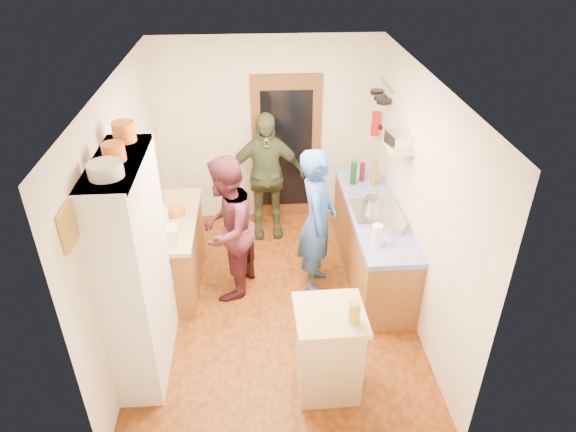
{
  "coord_description": "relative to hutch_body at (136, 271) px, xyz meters",
  "views": [
    {
      "loc": [
        -0.17,
        -4.62,
        3.92
      ],
      "look_at": [
        0.15,
        0.15,
        1.06
      ],
      "focal_mm": 32.0,
      "sensor_mm": 36.0,
      "label": 1
    }
  ],
  "objects": [
    {
      "name": "person_left",
      "position": [
        0.81,
        1.07,
        -0.24
      ],
      "size": [
        0.88,
        1.0,
        1.72
      ],
      "primitive_type": "imported",
      "rotation": [
        0.0,
        0.0,
        -1.89
      ],
      "color": "#491C27",
      "rests_on": "ground"
    },
    {
      "name": "wall_left",
      "position": [
        -0.21,
        0.8,
        0.2
      ],
      "size": [
        0.02,
        4.0,
        2.6
      ],
      "primitive_type": "cube",
      "color": "silver",
      "rests_on": "ground"
    },
    {
      "name": "orange_pot_a",
      "position": [
        0.0,
        0.01,
        1.17
      ],
      "size": [
        0.18,
        0.18,
        0.14
      ],
      "primitive_type": "cylinder",
      "color": "orange",
      "rests_on": "hutch_top_shelf"
    },
    {
      "name": "hutch_body",
      "position": [
        0.0,
        0.0,
        0.0
      ],
      "size": [
        0.4,
        1.2,
        2.2
      ],
      "primitive_type": "cube",
      "color": "white",
      "rests_on": "ground"
    },
    {
      "name": "chopping_board",
      "position": [
        0.12,
        1.81,
        -0.19
      ],
      "size": [
        0.35,
        0.3,
        0.02
      ],
      "primitive_type": "cube",
      "rotation": [
        0.0,
        0.0,
        0.3
      ],
      "color": "tan",
      "rests_on": "left_counter_top"
    },
    {
      "name": "door_glass",
      "position": [
        1.55,
        2.74,
        -0.05
      ],
      "size": [
        0.7,
        0.02,
        1.7
      ],
      "primitive_type": "cube",
      "color": "black",
      "rests_on": "door_frame"
    },
    {
      "name": "person_back",
      "position": [
        1.25,
        2.29,
        -0.22
      ],
      "size": [
        1.05,
        0.46,
        1.76
      ],
      "primitive_type": "imported",
      "rotation": [
        0.0,
        0.0,
        0.03
      ],
      "color": "#363F27",
      "rests_on": "ground"
    },
    {
      "name": "floor",
      "position": [
        1.3,
        0.8,
        -1.11
      ],
      "size": [
        3.0,
        4.0,
        0.02
      ],
      "primitive_type": "cube",
      "color": "brown",
      "rests_on": "ground"
    },
    {
      "name": "hob",
      "position": [
        2.5,
        1.2,
        -0.18
      ],
      "size": [
        0.55,
        0.58,
        0.04
      ],
      "primitive_type": "cube",
      "color": "silver",
      "rests_on": "right_counter_top"
    },
    {
      "name": "orange_bowl",
      "position": [
        0.18,
        1.33,
        -0.15
      ],
      "size": [
        0.22,
        0.22,
        0.1
      ],
      "primitive_type": "cylinder",
      "rotation": [
        0.0,
        0.0,
        -0.02
      ],
      "color": "orange",
      "rests_on": "left_counter_top"
    },
    {
      "name": "orange_pot_b",
      "position": [
        0.0,
        0.41,
        1.19
      ],
      "size": [
        0.19,
        0.19,
        0.17
      ],
      "primitive_type": "cylinder",
      "color": "orange",
      "rests_on": "hutch_top_shelf"
    },
    {
      "name": "door_frame",
      "position": [
        1.55,
        2.77,
        -0.05
      ],
      "size": [
        0.95,
        0.06,
        2.1
      ],
      "primitive_type": "cube",
      "color": "brown",
      "rests_on": "ground"
    },
    {
      "name": "bottle_b",
      "position": [
        2.48,
        2.05,
        -0.07
      ],
      "size": [
        0.07,
        0.07,
        0.25
      ],
      "primitive_type": "cylinder",
      "rotation": [
        0.0,
        0.0,
        -0.09
      ],
      "color": "#591419",
      "rests_on": "right_counter_top"
    },
    {
      "name": "island_top",
      "position": [
        1.72,
        -0.46,
        -0.22
      ],
      "size": [
        0.63,
        0.63,
        0.05
      ],
      "primitive_type": "cube",
      "rotation": [
        0.0,
        0.0,
        0.02
      ],
      "color": "tan",
      "rests_on": "island_base"
    },
    {
      "name": "plate_stack",
      "position": [
        0.0,
        -0.28,
        1.16
      ],
      "size": [
        0.27,
        0.27,
        0.11
      ],
      "primitive_type": "cylinder",
      "color": "white",
      "rests_on": "hutch_top_shelf"
    },
    {
      "name": "wall_back",
      "position": [
        1.3,
        2.81,
        0.2
      ],
      "size": [
        3.0,
        0.02,
        2.6
      ],
      "primitive_type": "cube",
      "color": "silver",
      "rests_on": "ground"
    },
    {
      "name": "toaster",
      "position": [
        0.15,
        0.74,
        -0.1
      ],
      "size": [
        0.27,
        0.2,
        0.19
      ],
      "primitive_type": "cube",
      "rotation": [
        0.0,
        0.0,
        0.1
      ],
      "color": "white",
      "rests_on": "left_counter_top"
    },
    {
      "name": "left_counter_top",
      "position": [
        0.1,
        1.25,
        -0.23
      ],
      "size": [
        0.64,
        1.44,
        0.05
      ],
      "primitive_type": "cube",
      "color": "tan",
      "rests_on": "left_counter_base"
    },
    {
      "name": "kettle",
      "position": [
        0.05,
        1.17,
        -0.12
      ],
      "size": [
        0.19,
        0.19,
        0.17
      ],
      "primitive_type": "cylinder",
      "rotation": [
        0.0,
        0.0,
        -0.32
      ],
      "color": "white",
      "rests_on": "left_counter_top"
    },
    {
      "name": "oil_jar",
      "position": [
        1.91,
        -0.58,
        -0.09
      ],
      "size": [
        0.1,
        0.1,
        0.2
      ],
      "primitive_type": "cylinder",
      "rotation": [
        0.0,
        0.0,
        0.02
      ],
      "color": "#AD9E2D",
      "rests_on": "island_top"
    },
    {
      "name": "left_counter_base",
      "position": [
        0.1,
        1.25,
        -0.68
      ],
      "size": [
        0.6,
        1.4,
        0.85
      ],
      "primitive_type": "cube",
      "color": "#975F2A",
      "rests_on": "ground"
    },
    {
      "name": "paper_towel",
      "position": [
        2.35,
        0.56,
        -0.08
      ],
      "size": [
        0.14,
        0.14,
        0.24
      ],
      "primitive_type": "cylinder",
      "rotation": [
        0.0,
        0.0,
        -0.31
      ],
      "color": "white",
      "rests_on": "right_counter_top"
    },
    {
      "name": "person_hob",
      "position": [
        1.82,
        1.07,
        -0.22
      ],
      "size": [
        0.51,
        0.7,
        1.77
      ],
      "primitive_type": "imported",
      "rotation": [
        0.0,
        0.0,
        1.43
      ],
      "color": "#28509E",
      "rests_on": "ground"
    },
    {
      "name": "mixing_bowl",
      "position": [
        2.6,
        0.83,
        -0.15
      ],
      "size": [
        0.33,
        0.33,
        0.1
      ],
      "primitive_type": "cylinder",
      "rotation": [
        0.0,
        0.0,
        -0.34
      ],
      "color": "silver",
      "rests_on": "right_counter_top"
    },
    {
      "name": "ceiling",
      "position": [
        1.3,
        0.8,
        1.51
      ],
      "size": [
        3.0,
        4.0,
        0.02
      ],
      "primitive_type": "cube",
      "color": "silver",
      "rests_on": "ground"
    },
    {
      "name": "hutch_top_shelf",
      "position": [
        0.0,
        0.0,
        1.08
      ],
      "size": [
        0.4,
        1.14,
        0.04
      ],
      "primitive_type": "cube",
      "color": "white",
      "rests_on": "hutch_body"
    },
    {
      "name": "wall_front",
      "position": [
        1.3,
        -1.21,
        0.2
      ],
      "size": [
        3.0,
        0.02,
        2.6
      ],
      "primitive_type": "cube",
      "color": "silver",
      "rests_on": "ground"
    },
    {
      "name": "pan_hang_b",
      "position": [
        2.7,
        2.35,
        0.8
      ],
      "size": [
        0.16,
        0.16,
        0.05
      ],
      "primitive_type": "cylinder",
      "color": "black",
      "rests_on": "pan_rail"
    },
    {
      "name": "island_base",
      "position": [
        1.72,
        -0.46,
        -0.67
      ],
      "size": [
        0.56,
        0.56,
        0.86
      ],
      "primitive_type": "cube",
      "rotation": [
        0.0,
        0.0,
        0.02
      ],
      "color": "tan",
      "rests_on": "ground"
    },
    {
      "name": "wall_shelf",
      "position": [
        2.67,
        1.25,
        0.6
      ],
      "size": [
        0.26,
        0.42,
        0.03
      ],
      "primitive_type": "cube",
      "color": "tan",
      "rests_on": "wall_right"
    },
    {
      "name": "cutting_board",
      "position": [
        1.67,
        -0.41,
        -0.21
      ],
      "size": [
        0.36,
        0.29,
        0.02
      ],
      "primitive_type": "cube",
      "rotation": [
        0.0,
        0.0,
        0.02
      ],
      "color": "white",
      "rests_on": "island_top"
    },
    {
      "name": "pan_hang_a",
      "position": [
        2.7,
        2.15,
        0.82
      ],
      "size": [
        0.18,
        0.18,
        0.05
      ],
      "primitive_type": "cylinder",
      "color": "black",
      "rests_on": "pan_rail"
    },
    {
      "name": "pan_hang_c",
      "position": [
        2.7,
        2.55,
        0.81
      ],
      "size": [
        0.17,
        0.17,
        0.05
      ],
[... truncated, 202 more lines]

